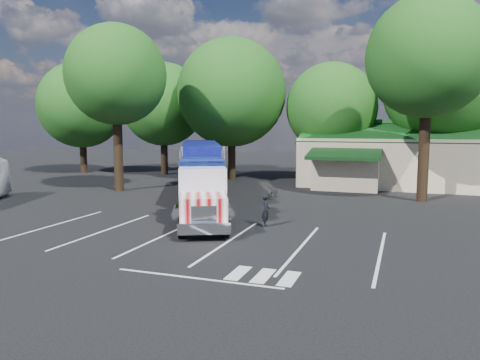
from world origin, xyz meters
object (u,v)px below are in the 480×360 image
(semi_truck, at_px, (201,169))
(woman, at_px, (266,210))
(silver_sedan, at_px, (336,178))
(bicycle, at_px, (273,192))

(semi_truck, distance_m, woman, 8.25)
(semi_truck, xyz_separation_m, woman, (6.01, -5.46, -1.44))
(semi_truck, bearing_deg, woman, -67.22)
(silver_sedan, bearing_deg, semi_truck, 154.68)
(bicycle, bearing_deg, silver_sedan, 71.55)
(semi_truck, height_order, silver_sedan, semi_truck)
(woman, xyz_separation_m, silver_sedan, (1.16, 16.54, -0.08))
(woman, distance_m, bicycle, 9.15)
(woman, bearing_deg, bicycle, -1.18)
(woman, bearing_deg, semi_truck, 33.39)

